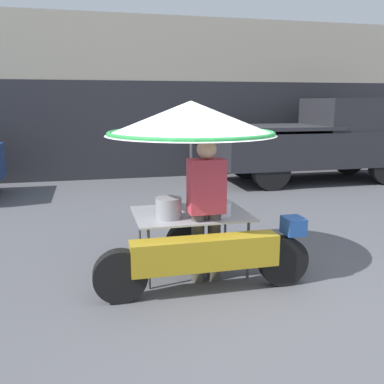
% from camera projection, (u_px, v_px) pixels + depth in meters
% --- Properties ---
extents(ground_plane, '(36.00, 36.00, 0.00)m').
position_uv_depth(ground_plane, '(253.00, 303.00, 4.13)').
color(ground_plane, '#56565B').
extents(shopfront_building, '(28.00, 2.06, 3.95)m').
position_uv_depth(shopfront_building, '(142.00, 99.00, 11.51)').
color(shopfront_building, '#B2A893').
rests_on(shopfront_building, ground).
extents(vendor_motorcycle_cart, '(2.23, 1.86, 1.92)m').
position_uv_depth(vendor_motorcycle_cart, '(193.00, 141.00, 4.58)').
color(vendor_motorcycle_cart, black).
rests_on(vendor_motorcycle_cart, ground).
extents(vendor_person, '(0.38, 0.22, 1.54)m').
position_uv_depth(vendor_person, '(206.00, 204.00, 4.50)').
color(vendor_person, '#4C473D').
rests_on(vendor_person, ground).
extents(pickup_truck, '(4.84, 1.78, 1.98)m').
position_uv_depth(pickup_truck, '(320.00, 141.00, 10.26)').
color(pickup_truck, black).
rests_on(pickup_truck, ground).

